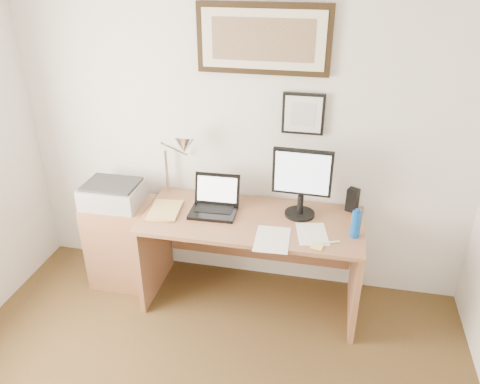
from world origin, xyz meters
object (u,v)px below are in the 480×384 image
(side_cabinet, at_px, (123,242))
(desk, at_px, (253,239))
(printer, at_px, (113,194))
(lcd_monitor, at_px, (302,180))
(water_bottle, at_px, (356,224))
(book, at_px, (151,210))
(laptop, at_px, (215,204))

(side_cabinet, xyz_separation_m, desk, (1.07, 0.04, 0.15))
(desk, bearing_deg, printer, -177.43)
(desk, height_order, lcd_monitor, lcd_monitor)
(water_bottle, xyz_separation_m, book, (-1.49, 0.04, -0.08))
(book, distance_m, laptop, 0.48)
(book, relative_size, desk, 0.19)
(lcd_monitor, bearing_deg, desk, -174.80)
(laptop, bearing_deg, lcd_monitor, 5.34)
(desk, bearing_deg, book, -170.10)
(side_cabinet, height_order, water_bottle, water_bottle)
(laptop, bearing_deg, water_bottle, -8.14)
(side_cabinet, height_order, printer, printer)
(desk, bearing_deg, water_bottle, -13.43)
(book, distance_m, desk, 0.81)
(side_cabinet, relative_size, lcd_monitor, 1.40)
(book, xyz_separation_m, printer, (-0.34, 0.08, 0.06))
(water_bottle, xyz_separation_m, laptop, (-1.02, 0.15, -0.04))
(lcd_monitor, height_order, printer, lcd_monitor)
(book, xyz_separation_m, lcd_monitor, (1.09, 0.16, 0.28))
(side_cabinet, bearing_deg, lcd_monitor, 2.68)
(book, bearing_deg, water_bottle, -1.60)
(desk, bearing_deg, lcd_monitor, 5.20)
(lcd_monitor, relative_size, printer, 1.18)
(lcd_monitor, bearing_deg, printer, -176.81)
(book, xyz_separation_m, laptop, (0.47, 0.10, 0.05))
(desk, height_order, printer, printer)
(water_bottle, relative_size, book, 0.63)
(side_cabinet, height_order, lcd_monitor, lcd_monitor)
(desk, bearing_deg, side_cabinet, -178.11)
(water_bottle, bearing_deg, laptop, 171.86)
(book, height_order, printer, printer)
(printer, bearing_deg, book, -13.91)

